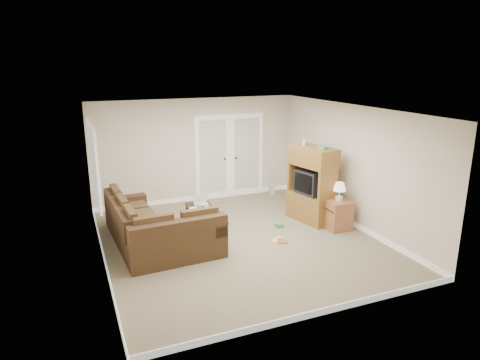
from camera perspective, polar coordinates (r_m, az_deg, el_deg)
name	(u,v)px	position (r m, az deg, el deg)	size (l,w,h in m)	color
floor	(240,241)	(8.30, -0.06, -8.09)	(5.50, 5.50, 0.00)	gray
ceiling	(240,110)	(7.65, -0.06, 9.33)	(5.00, 5.50, 0.02)	white
wall_left	(98,193)	(7.35, -18.41, -1.70)	(0.02, 5.50, 2.50)	beige
wall_right	(352,166)	(9.10, 14.67, 1.82)	(0.02, 5.50, 2.50)	beige
wall_back	(196,150)	(10.42, -5.82, 3.94)	(5.00, 0.02, 2.50)	beige
wall_front	(321,231)	(5.57, 10.81, -6.64)	(5.00, 0.02, 2.50)	beige
baseboards	(240,238)	(8.28, -0.06, -7.78)	(5.00, 5.50, 0.10)	white
french_doors	(230,157)	(10.69, -1.37, 3.14)	(1.80, 0.05, 2.13)	white
window_left	(94,162)	(8.24, -18.89, 2.23)	(0.05, 1.92, 1.42)	white
sectional_sofa	(152,231)	(8.09, -11.67, -6.71)	(1.86, 2.62, 0.80)	#422D19
coffee_table	(203,217)	(8.89, -5.02, -4.96)	(0.55, 1.03, 0.69)	black
tv_armoire	(312,184)	(9.22, 9.58, -0.53)	(0.75, 1.10, 1.73)	olive
side_cabinet	(338,212)	(8.97, 12.93, -4.22)	(0.48, 0.48, 0.99)	#A6663C
space_heater	(272,189)	(11.06, 4.29, -1.24)	(0.12, 0.10, 0.29)	silver
floor_magazine	(279,240)	(8.37, 5.29, -7.94)	(0.29, 0.23, 0.01)	yellow
floor_greenbox	(279,225)	(9.00, 5.23, -5.99)	(0.14, 0.19, 0.08)	#408E56
floor_book	(277,241)	(8.30, 5.02, -8.11)	(0.18, 0.24, 0.02)	brown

